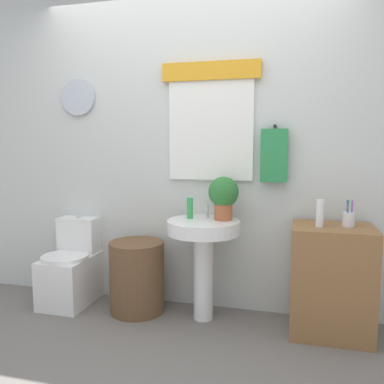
{
  "coord_description": "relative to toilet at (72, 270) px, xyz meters",
  "views": [
    {
      "loc": [
        0.83,
        -2.04,
        1.35
      ],
      "look_at": [
        0.08,
        0.8,
        0.99
      ],
      "focal_mm": 37.5,
      "sensor_mm": 36.0,
      "label": 1
    }
  ],
  "objects": [
    {
      "name": "ground_plane",
      "position": [
        1.0,
        -0.88,
        -0.28
      ],
      "size": [
        8.0,
        8.0,
        0.0
      ],
      "primitive_type": "plane",
      "color": "slate"
    },
    {
      "name": "back_wall",
      "position": [
        1.0,
        0.27,
        1.03
      ],
      "size": [
        4.4,
        0.18,
        2.6
      ],
      "color": "silver",
      "rests_on": "ground_plane"
    },
    {
      "name": "toilet",
      "position": [
        0.0,
        0.0,
        0.0
      ],
      "size": [
        0.38,
        0.51,
        0.73
      ],
      "color": "white",
      "rests_on": "ground_plane"
    },
    {
      "name": "laundry_hamper",
      "position": [
        0.61,
        -0.03,
        0.0
      ],
      "size": [
        0.44,
        0.44,
        0.57
      ],
      "primitive_type": "cylinder",
      "color": "brown",
      "rests_on": "ground_plane"
    },
    {
      "name": "pedestal_sink",
      "position": [
        1.16,
        -0.03,
        0.31
      ],
      "size": [
        0.55,
        0.55,
        0.77
      ],
      "color": "white",
      "rests_on": "ground_plane"
    },
    {
      "name": "faucet",
      "position": [
        1.16,
        0.09,
        0.54
      ],
      "size": [
        0.03,
        0.03,
        0.1
      ],
      "primitive_type": "cylinder",
      "color": "silver",
      "rests_on": "pedestal_sink"
    },
    {
      "name": "wooden_cabinet",
      "position": [
        2.08,
        -0.03,
        0.11
      ],
      "size": [
        0.55,
        0.44,
        0.78
      ],
      "primitive_type": "cube",
      "color": "olive",
      "rests_on": "ground_plane"
    },
    {
      "name": "soap_bottle",
      "position": [
        1.04,
        0.02,
        0.57
      ],
      "size": [
        0.05,
        0.05,
        0.16
      ],
      "primitive_type": "cylinder",
      "color": "green",
      "rests_on": "pedestal_sink"
    },
    {
      "name": "potted_plant",
      "position": [
        1.3,
        0.03,
        0.68
      ],
      "size": [
        0.23,
        0.23,
        0.33
      ],
      "color": "#AD5B38",
      "rests_on": "pedestal_sink"
    },
    {
      "name": "lotion_bottle",
      "position": [
        1.99,
        -0.07,
        0.59
      ],
      "size": [
        0.05,
        0.05,
        0.19
      ],
      "primitive_type": "cylinder",
      "color": "white",
      "rests_on": "wooden_cabinet"
    },
    {
      "name": "toothbrush_cup",
      "position": [
        2.18,
        -0.01,
        0.55
      ],
      "size": [
        0.08,
        0.08,
        0.19
      ],
      "color": "silver",
      "rests_on": "wooden_cabinet"
    }
  ]
}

